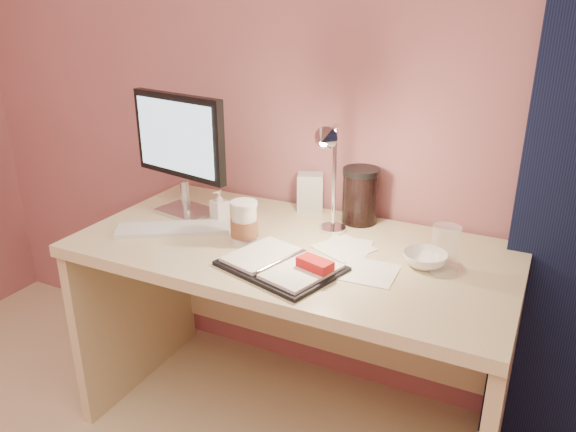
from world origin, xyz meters
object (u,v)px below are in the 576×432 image
at_px(bowl, 425,259).
at_px(planner, 284,265).
at_px(coffee_cup, 244,224).
at_px(desk_lamp, 318,169).
at_px(keyboard, 173,229).
at_px(lotion_bottle, 219,206).
at_px(clear_cup, 445,250).
at_px(dark_jar, 360,198).
at_px(monitor, 181,144).
at_px(desk, 301,296).
at_px(product_box, 310,192).

bearing_deg(bowl, planner, -150.84).
height_order(coffee_cup, desk_lamp, desk_lamp).
relative_size(keyboard, lotion_bottle, 3.31).
bearing_deg(planner, clear_cup, 39.60).
xyz_separation_m(keyboard, bowl, (0.83, 0.12, 0.01)).
bearing_deg(clear_cup, dark_jar, 143.03).
bearing_deg(lotion_bottle, dark_jar, 25.41).
relative_size(monitor, keyboard, 1.16).
xyz_separation_m(desk, clear_cup, (0.48, -0.05, 0.30)).
relative_size(desk, coffee_cup, 9.76).
bearing_deg(monitor, desk_lamp, 9.46).
bearing_deg(desk_lamp, dark_jar, 63.24).
bearing_deg(keyboard, monitor, 78.54).
relative_size(monitor, clear_cup, 3.04).
distance_m(keyboard, bowl, 0.84).
relative_size(coffee_cup, desk_lamp, 0.37).
bearing_deg(desk_lamp, monitor, 169.36).
relative_size(monitor, product_box, 3.11).
bearing_deg(clear_cup, lotion_bottle, 176.37).
xyz_separation_m(coffee_cup, lotion_bottle, (-0.18, 0.13, -0.01)).
distance_m(keyboard, lotion_bottle, 0.18).
relative_size(desk, product_box, 9.96).
bearing_deg(desk, keyboard, -160.05).
relative_size(planner, dark_jar, 2.20).
xyz_separation_m(desk, desk_lamp, (0.06, -0.01, 0.47)).
distance_m(monitor, desk_lamp, 0.53).
distance_m(coffee_cup, dark_jar, 0.43).
bearing_deg(desk, product_box, 107.69).
bearing_deg(monitor, coffee_cup, -11.53).
relative_size(planner, lotion_bottle, 3.39).
distance_m(monitor, product_box, 0.50).
bearing_deg(dark_jar, keyboard, -146.36).
height_order(coffee_cup, bowl, coffee_cup).
distance_m(monitor, clear_cup, 0.97).
bearing_deg(desk_lamp, planner, -100.69).
bearing_deg(bowl, dark_jar, 140.41).
bearing_deg(monitor, desk, 10.14).
xyz_separation_m(desk, bowl, (0.42, -0.03, 0.25)).
height_order(coffee_cup, clear_cup, same).
distance_m(desk, desk_lamp, 0.47).
relative_size(clear_cup, dark_jar, 0.82).
height_order(planner, coffee_cup, coffee_cup).
bearing_deg(clear_cup, planner, -156.71).
bearing_deg(desk_lamp, coffee_cup, -157.74).
bearing_deg(bowl, desk_lamp, 176.17).
distance_m(planner, dark_jar, 0.46).
height_order(keyboard, coffee_cup, coffee_cup).
height_order(monitor, keyboard, monitor).
height_order(desk, lotion_bottle, lotion_bottle).
relative_size(planner, bowl, 2.94).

